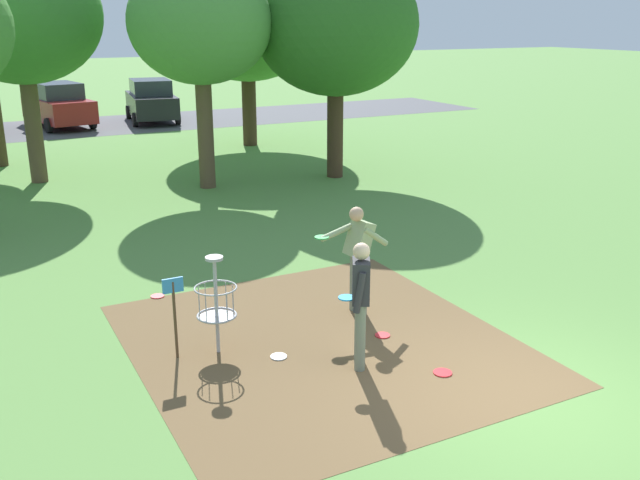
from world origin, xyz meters
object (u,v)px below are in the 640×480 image
frisbee_scattered_a (383,335)px  tree_mid_center (246,12)px  tree_near_left (200,24)px  tree_mid_right (336,25)px  player_foreground_watching (358,252)px  frisbee_near_basket (443,373)px  frisbee_far_left (158,296)px  tree_near_right (20,15)px  frisbee_far_right (279,357)px  parked_car_center_left (58,105)px  disc_golf_basket (212,302)px  parked_car_center_right (151,101)px  player_throwing (360,298)px

frisbee_scattered_a → tree_mid_center: 17.06m
tree_near_left → tree_mid_right: (3.71, -0.40, -0.05)m
player_foreground_watching → frisbee_scattered_a: bearing=-96.8°
frisbee_near_basket → frisbee_scattered_a: (-0.09, 1.32, 0.00)m
frisbee_far_left → tree_mid_right: size_ratio=0.04×
player_foreground_watching → tree_near_left: bearing=85.6°
frisbee_scattered_a → tree_near_left: size_ratio=0.04×
frisbee_far_left → tree_near_right: (-0.66, 9.99, 4.45)m
frisbee_far_right → frisbee_far_left: bearing=106.9°
tree_near_left → tree_near_right: (-3.98, 2.82, 0.20)m
frisbee_near_basket → frisbee_scattered_a: same height
frisbee_near_basket → tree_near_left: (0.73, 11.49, 4.25)m
frisbee_far_right → parked_car_center_left: parked_car_center_left is taller
disc_golf_basket → frisbee_far_left: disc_golf_basket is taller
disc_golf_basket → frisbee_near_basket: size_ratio=5.68×
frisbee_far_left → parked_car_center_right: parked_car_center_right is taller
frisbee_near_basket → frisbee_far_left: (-2.58, 4.31, 0.00)m
player_foreground_watching → player_throwing: same height
frisbee_scattered_a → parked_car_center_right: (2.77, 23.42, 0.91)m
player_foreground_watching → tree_near_right: tree_near_right is taller
disc_golf_basket → tree_near_left: size_ratio=0.24×
frisbee_far_left → frisbee_scattered_a: same height
player_foreground_watching → tree_mid_right: tree_mid_right is taller
player_foreground_watching → tree_mid_right: 10.40m
disc_golf_basket → frisbee_far_right: bearing=-36.4°
disc_golf_basket → player_throwing: player_throwing is taller
frisbee_near_basket → frisbee_far_right: size_ratio=1.09×
player_foreground_watching → tree_mid_center: (4.25, 14.93, 3.60)m
player_throwing → frisbee_far_left: bearing=115.5°
disc_golf_basket → frisbee_scattered_a: 2.54m
disc_golf_basket → tree_mid_right: bearing=53.1°
frisbee_far_left → player_throwing: bearing=-64.5°
tree_mid_center → frisbee_scattered_a: bearing=-105.4°
tree_mid_center → parked_car_center_right: bearing=101.8°
tree_near_left → parked_car_center_right: 13.80m
player_throwing → frisbee_far_left: size_ratio=7.57×
player_throwing → player_foreground_watching: bearing=60.6°
player_foreground_watching → tree_mid_center: 15.93m
frisbee_far_left → tree_near_left: tree_near_left is taller
frisbee_far_left → tree_mid_center: 15.27m
frisbee_scattered_a → tree_mid_right: bearing=65.1°
tree_mid_center → tree_mid_right: tree_mid_center is taller
player_throwing → tree_near_left: bearing=81.6°
frisbee_scattered_a → parked_car_center_right: size_ratio=0.05×
frisbee_scattered_a → parked_car_center_left: (-1.11, 23.57, 0.91)m
tree_near_left → disc_golf_basket: bearing=-108.3°
frisbee_far_right → parked_car_center_right: size_ratio=0.05×
frisbee_scattered_a → frisbee_far_right: bearing=177.2°
frisbee_scattered_a → tree_near_right: bearing=103.7°
parked_car_center_right → frisbee_far_left: bearing=-104.5°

